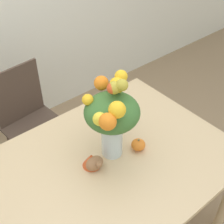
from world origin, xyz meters
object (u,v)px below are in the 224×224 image
Objects in this scene: pumpkin at (138,145)px; turkey_figurine at (93,161)px; flower_vase at (112,115)px; dining_chair_near_window at (32,123)px.

pumpkin is 0.29m from turkey_figurine.
flower_vase is 0.55× the size of dining_chair_near_window.
pumpkin is 0.60× the size of turkey_figurine.
dining_chair_near_window is (-0.25, 0.92, -0.32)m from pumpkin.
pumpkin is (0.14, -0.07, -0.25)m from flower_vase.
turkey_figurine is at bearing 168.08° from pumpkin.
flower_vase is at bearing 5.43° from turkey_figurine.
flower_vase reaches higher than turkey_figurine.
dining_chair_near_window is (-0.11, 0.85, -0.57)m from flower_vase.
pumpkin is at bearing -80.64° from dining_chair_near_window.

